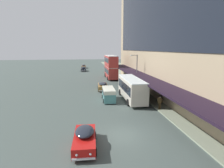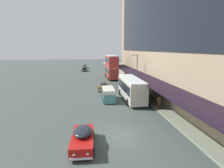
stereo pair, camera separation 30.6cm
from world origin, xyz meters
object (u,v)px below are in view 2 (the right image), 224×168
at_px(transit_bus_kerbside_rear, 111,66).
at_px(sedan_lead_mid, 103,86).
at_px(transit_bus_kerbside_front, 131,88).
at_px(sedan_trailing_near, 85,66).
at_px(sedan_second_mid, 83,138).
at_px(street_lamp, 136,69).
at_px(pedestrian_at_kerb, 159,102).
at_px(vw_van, 108,93).
at_px(sedan_second_near, 84,69).
at_px(fire_hydrant, 138,88).

distance_m(transit_bus_kerbside_rear, sedan_lead_mid, 14.14).
relative_size(transit_bus_kerbside_front, sedan_lead_mid, 2.03).
distance_m(sedan_trailing_near, sedan_second_mid, 60.40).
height_order(sedan_trailing_near, street_lamp, street_lamp).
distance_m(transit_bus_kerbside_front, sedan_second_mid, 14.62).
bearing_deg(pedestrian_at_kerb, sedan_second_mid, -142.77).
xyz_separation_m(sedan_trailing_near, vw_van, (4.23, -47.50, 0.35)).
height_order(sedan_trailing_near, vw_van, vw_van).
bearing_deg(sedan_second_mid, sedan_second_near, 90.63).
distance_m(sedan_second_mid, sedan_second_near, 50.30).
bearing_deg(street_lamp, transit_bus_kerbside_rear, 101.00).
relative_size(sedan_second_near, sedan_lead_mid, 0.95).
xyz_separation_m(transit_bus_kerbside_rear, vw_van, (-3.33, -20.48, -2.23)).
distance_m(pedestrian_at_kerb, street_lamp, 11.99).
xyz_separation_m(sedan_lead_mid, pedestrian_at_kerb, (6.25, -12.56, 0.40)).
height_order(vw_van, street_lamp, street_lamp).
relative_size(sedan_trailing_near, sedan_lead_mid, 1.01).
bearing_deg(vw_van, fire_hydrant, 40.42).
bearing_deg(pedestrian_at_kerb, transit_bus_kerbside_rear, 95.92).
height_order(sedan_trailing_near, pedestrian_at_kerb, pedestrian_at_kerb).
relative_size(transit_bus_kerbside_rear, vw_van, 2.02).
xyz_separation_m(sedan_trailing_near, sedan_second_near, (0.02, -10.11, 0.02)).
bearing_deg(transit_bus_kerbside_rear, sedan_trailing_near, 105.64).
relative_size(sedan_lead_mid, pedestrian_at_kerb, 2.45).
height_order(transit_bus_kerbside_rear, sedan_trailing_near, transit_bus_kerbside_rear).
relative_size(pedestrian_at_kerb, street_lamp, 0.28).
height_order(street_lamp, fire_hydrant, street_lamp).
bearing_deg(transit_bus_kerbside_rear, street_lamp, -79.00).
bearing_deg(transit_bus_kerbside_rear, sedan_second_mid, -101.83).
bearing_deg(pedestrian_at_kerb, fire_hydrant, 88.62).
distance_m(sedan_second_near, fire_hydrant, 33.71).
distance_m(transit_bus_kerbside_rear, pedestrian_at_kerb, 26.24).
xyz_separation_m(transit_bus_kerbside_front, sedan_trailing_near, (-7.84, 47.77, -1.23)).
xyz_separation_m(sedan_second_mid, fire_hydrant, (9.95, 18.26, -0.29)).
distance_m(sedan_lead_mid, pedestrian_at_kerb, 14.03).
bearing_deg(sedan_lead_mid, sedan_second_near, 97.50).
bearing_deg(pedestrian_at_kerb, transit_bus_kerbside_front, 114.69).
height_order(sedan_second_near, vw_van, vw_van).
xyz_separation_m(sedan_second_mid, vw_van, (3.66, 12.90, 0.31)).
relative_size(transit_bus_kerbside_front, pedestrian_at_kerb, 4.99).
distance_m(sedan_trailing_near, sedan_lead_mid, 40.68).
relative_size(transit_bus_kerbside_rear, fire_hydrant, 13.23).
bearing_deg(sedan_second_mid, transit_bus_kerbside_rear, 78.17).
relative_size(sedan_second_near, street_lamp, 0.65).
distance_m(sedan_second_mid, street_lamp, 21.62).
relative_size(transit_bus_kerbside_rear, sedan_second_near, 2.14).
distance_m(sedan_second_near, vw_van, 37.63).
distance_m(sedan_trailing_near, street_lamp, 42.80).
distance_m(sedan_lead_mid, vw_van, 7.04).
height_order(transit_bus_kerbside_front, street_lamp, street_lamp).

